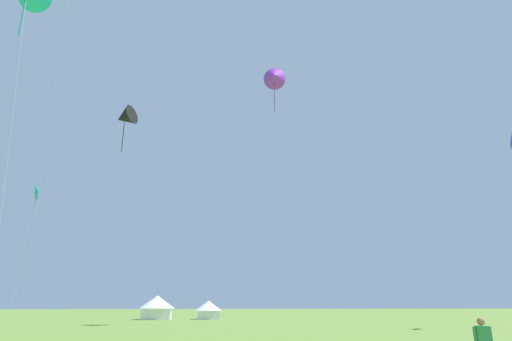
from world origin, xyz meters
TOP-DOWN VIEW (x-y plane):
  - kite_cyan_diamond at (-22.80, 42.47)m, footprint 0.97×3.23m
  - kite_purple_delta at (3.51, 41.32)m, footprint 3.30×3.53m
  - kite_black_delta at (-14.64, 44.34)m, footprint 3.37×3.32m
  - festival_tent_right at (-10.73, 60.52)m, footprint 5.06×5.06m
  - festival_tent_left at (-3.35, 60.52)m, footprint 3.95×3.95m

SIDE VIEW (x-z plane):
  - festival_tent_left at x=-3.35m, z-range 0.14..2.71m
  - festival_tent_right at x=-10.73m, z-range 0.18..3.47m
  - kite_cyan_diamond at x=-22.80m, z-range 6.09..20.67m
  - kite_black_delta at x=-14.64m, z-range 11.27..36.69m
  - kite_purple_delta at x=3.51m, z-range 13.73..44.56m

